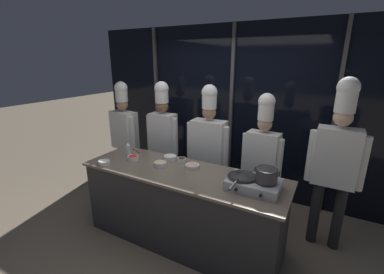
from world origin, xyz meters
name	(u,v)px	position (x,y,z in m)	size (l,w,h in m)	color
ground_plane	(182,239)	(0.00, 0.00, 0.00)	(24.00, 24.00, 0.00)	#7F705B
window_wall_back	(232,112)	(0.00, 1.59, 1.35)	(5.19, 0.09, 2.70)	black
demo_counter	(182,207)	(0.00, 0.00, 0.47)	(2.43, 0.77, 0.93)	#2D2D30
portable_stove	(254,184)	(0.84, -0.01, 0.98)	(0.51, 0.37, 0.11)	#B2B5BA
frying_pan	(242,175)	(0.72, -0.01, 1.06)	(0.30, 0.53, 0.04)	#232326
stock_pot	(267,175)	(0.96, -0.01, 1.11)	(0.24, 0.21, 0.13)	#333335
squeeze_bottle_clear	(128,149)	(-0.89, 0.09, 1.02)	(0.06, 0.06, 0.19)	white
prep_bowl_bean_sprouts	(104,162)	(-0.94, -0.28, 0.96)	(0.14, 0.14, 0.05)	white
prep_bowl_shrimp	(192,166)	(0.05, 0.16, 0.95)	(0.17, 0.17, 0.04)	white
prep_bowl_soy_glaze	(182,160)	(-0.15, 0.25, 0.96)	(0.11, 0.11, 0.05)	white
prep_bowl_ginger	(160,164)	(-0.31, 0.02, 0.96)	(0.15, 0.15, 0.05)	white
prep_bowl_bell_pepper	(133,158)	(-0.73, 0.00, 0.96)	(0.14, 0.14, 0.05)	white
prep_bowl_rice	(170,157)	(-0.32, 0.24, 0.96)	(0.16, 0.16, 0.05)	white
serving_spoon_slotted	(138,151)	(-0.89, 0.28, 0.94)	(0.21, 0.10, 0.02)	olive
chef_head	(124,131)	(-1.51, 0.69, 1.05)	(0.58, 0.30, 1.84)	#4C4C51
chef_sous	(163,133)	(-0.79, 0.76, 1.09)	(0.53, 0.23, 1.87)	#232326
chef_line	(208,144)	(0.00, 0.72, 1.05)	(0.61, 0.26, 1.86)	#4C4C51
chef_pastry	(262,154)	(0.74, 0.71, 1.04)	(0.51, 0.24, 1.80)	#4C4C51
chef_apprentice	(336,156)	(1.54, 0.76, 1.15)	(0.59, 0.24, 2.01)	#232326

